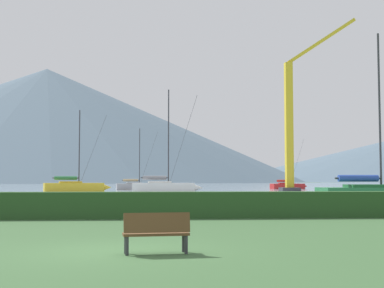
{
  "coord_description": "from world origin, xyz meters",
  "views": [
    {
      "loc": [
        0.74,
        -13.27,
        1.71
      ],
      "look_at": [
        5.92,
        51.69,
        5.9
      ],
      "focal_mm": 51.31,
      "sensor_mm": 36.0,
      "label": 1
    }
  ],
  "objects_px": {
    "sailboat_slip_5": "(75,187)",
    "sailboat_slip_2": "(288,186)",
    "park_bench_near_path": "(156,231)",
    "sailboat_slip_1": "(137,186)",
    "sailboat_slip_4": "(374,194)",
    "dock_crane": "(292,133)",
    "sailboat_slip_3": "(164,187)"
  },
  "relations": [
    {
      "from": "sailboat_slip_2",
      "to": "dock_crane",
      "type": "relative_size",
      "value": 0.47
    },
    {
      "from": "sailboat_slip_1",
      "to": "park_bench_near_path",
      "type": "relative_size",
      "value": 6.38
    },
    {
      "from": "sailboat_slip_3",
      "to": "park_bench_near_path",
      "type": "relative_size",
      "value": 8.4
    },
    {
      "from": "park_bench_near_path",
      "to": "sailboat_slip_4",
      "type": "bearing_deg",
      "value": 50.75
    },
    {
      "from": "sailboat_slip_5",
      "to": "park_bench_near_path",
      "type": "distance_m",
      "value": 61.64
    },
    {
      "from": "sailboat_slip_1",
      "to": "sailboat_slip_4",
      "type": "relative_size",
      "value": 0.84
    },
    {
      "from": "sailboat_slip_2",
      "to": "park_bench_near_path",
      "type": "height_order",
      "value": "sailboat_slip_2"
    },
    {
      "from": "sailboat_slip_1",
      "to": "sailboat_slip_2",
      "type": "relative_size",
      "value": 1.06
    },
    {
      "from": "sailboat_slip_2",
      "to": "park_bench_near_path",
      "type": "xyz_separation_m",
      "value": [
        -24.33,
        -82.34,
        -0.04
      ]
    },
    {
      "from": "dock_crane",
      "to": "sailboat_slip_3",
      "type": "bearing_deg",
      "value": 143.4
    },
    {
      "from": "sailboat_slip_4",
      "to": "sailboat_slip_5",
      "type": "height_order",
      "value": "sailboat_slip_4"
    },
    {
      "from": "sailboat_slip_3",
      "to": "park_bench_near_path",
      "type": "height_order",
      "value": "sailboat_slip_3"
    },
    {
      "from": "sailboat_slip_5",
      "to": "park_bench_near_path",
      "type": "xyz_separation_m",
      "value": [
        9.87,
        -60.85,
        -0.21
      ]
    },
    {
      "from": "sailboat_slip_4",
      "to": "sailboat_slip_3",
      "type": "bearing_deg",
      "value": 109.33
    },
    {
      "from": "sailboat_slip_4",
      "to": "sailboat_slip_2",
      "type": "bearing_deg",
      "value": 78.4
    },
    {
      "from": "sailboat_slip_2",
      "to": "sailboat_slip_3",
      "type": "height_order",
      "value": "sailboat_slip_3"
    },
    {
      "from": "sailboat_slip_5",
      "to": "dock_crane",
      "type": "height_order",
      "value": "dock_crane"
    },
    {
      "from": "sailboat_slip_2",
      "to": "sailboat_slip_5",
      "type": "xyz_separation_m",
      "value": [
        -34.2,
        -21.49,
        0.16
      ]
    },
    {
      "from": "sailboat_slip_2",
      "to": "dock_crane",
      "type": "bearing_deg",
      "value": -113.31
    },
    {
      "from": "sailboat_slip_5",
      "to": "park_bench_near_path",
      "type": "bearing_deg",
      "value": -95.37
    },
    {
      "from": "sailboat_slip_4",
      "to": "park_bench_near_path",
      "type": "bearing_deg",
      "value": -125.41
    },
    {
      "from": "sailboat_slip_2",
      "to": "sailboat_slip_4",
      "type": "distance_m",
      "value": 59.52
    },
    {
      "from": "sailboat_slip_3",
      "to": "sailboat_slip_4",
      "type": "bearing_deg",
      "value": -69.08
    },
    {
      "from": "sailboat_slip_1",
      "to": "park_bench_near_path",
      "type": "xyz_separation_m",
      "value": [
        2.05,
        -76.4,
        -0.09
      ]
    },
    {
      "from": "dock_crane",
      "to": "sailboat_slip_2",
      "type": "bearing_deg",
      "value": 76.33
    },
    {
      "from": "sailboat_slip_2",
      "to": "sailboat_slip_5",
      "type": "bearing_deg",
      "value": -157.5
    },
    {
      "from": "sailboat_slip_4",
      "to": "dock_crane",
      "type": "height_order",
      "value": "dock_crane"
    },
    {
      "from": "sailboat_slip_1",
      "to": "park_bench_near_path",
      "type": "bearing_deg",
      "value": -95.31
    },
    {
      "from": "sailboat_slip_3",
      "to": "park_bench_near_path",
      "type": "xyz_separation_m",
      "value": [
        -1.8,
        -56.47,
        -0.24
      ]
    },
    {
      "from": "sailboat_slip_1",
      "to": "park_bench_near_path",
      "type": "height_order",
      "value": "sailboat_slip_1"
    },
    {
      "from": "sailboat_slip_5",
      "to": "sailboat_slip_2",
      "type": "bearing_deg",
      "value": 17.56
    },
    {
      "from": "sailboat_slip_4",
      "to": "sailboat_slip_5",
      "type": "bearing_deg",
      "value": 121.12
    }
  ]
}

